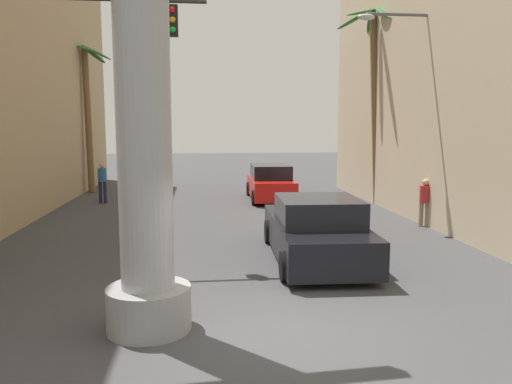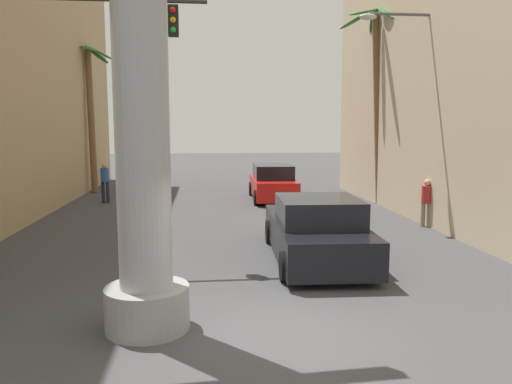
{
  "view_description": "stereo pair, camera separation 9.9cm",
  "coord_description": "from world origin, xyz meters",
  "views": [
    {
      "loc": [
        -1.24,
        -7.37,
        3.2
      ],
      "look_at": [
        0.0,
        3.45,
        1.78
      ],
      "focal_mm": 35.0,
      "sensor_mm": 36.0,
      "label": 1
    },
    {
      "loc": [
        -1.14,
        -7.38,
        3.2
      ],
      "look_at": [
        0.0,
        3.45,
        1.78
      ],
      "focal_mm": 35.0,
      "sensor_mm": 36.0,
      "label": 2
    }
  ],
  "objects": [
    {
      "name": "palm_tree_mid_right",
      "position": [
        5.96,
        12.85,
        5.21
      ],
      "size": [
        3.01,
        3.07,
        8.01
      ],
      "color": "brown",
      "rests_on": "ground"
    },
    {
      "name": "street_lamp",
      "position": [
        5.88,
        8.37,
        4.2
      ],
      "size": [
        2.61,
        0.28,
        6.89
      ],
      "color": "#59595E",
      "rests_on": "ground"
    },
    {
      "name": "car_lead",
      "position": [
        1.54,
        4.23,
        0.7
      ],
      "size": [
        2.29,
        5.11,
        1.56
      ],
      "color": "black",
      "rests_on": "ground"
    },
    {
      "name": "traffic_light_mast",
      "position": [
        -4.69,
        4.81,
        4.37
      ],
      "size": [
        5.36,
        0.32,
        6.21
      ],
      "color": "#333333",
      "rests_on": "ground"
    },
    {
      "name": "pedestrian_far_left",
      "position": [
        -5.32,
        14.16,
        1.0
      ],
      "size": [
        0.37,
        0.37,
        1.7
      ],
      "color": "#1E233F",
      "rests_on": "ground"
    },
    {
      "name": "car_far",
      "position": [
        1.89,
        14.37,
        0.73
      ],
      "size": [
        1.99,
        4.38,
        1.56
      ],
      "color": "black",
      "rests_on": "ground"
    },
    {
      "name": "neon_sign_pole",
      "position": [
        -2.05,
        0.38,
        5.01
      ],
      "size": [
        3.28,
        1.33,
        11.08
      ],
      "color": "#9E9EA3",
      "rests_on": "ground"
    },
    {
      "name": "ground_plane",
      "position": [
        0.0,
        10.0,
        0.0
      ],
      "size": [
        90.19,
        90.19,
        0.0
      ],
      "primitive_type": "plane",
      "color": "#424244"
    },
    {
      "name": "pedestrian_mid_right",
      "position": [
        5.98,
        7.81,
        0.9
      ],
      "size": [
        0.48,
        0.48,
        1.56
      ],
      "color": "gray",
      "rests_on": "ground"
    },
    {
      "name": "palm_tree_far_left",
      "position": [
        -6.68,
        17.95,
        4.72
      ],
      "size": [
        2.94,
        2.69,
        7.17
      ],
      "color": "brown",
      "rests_on": "ground"
    }
  ]
}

